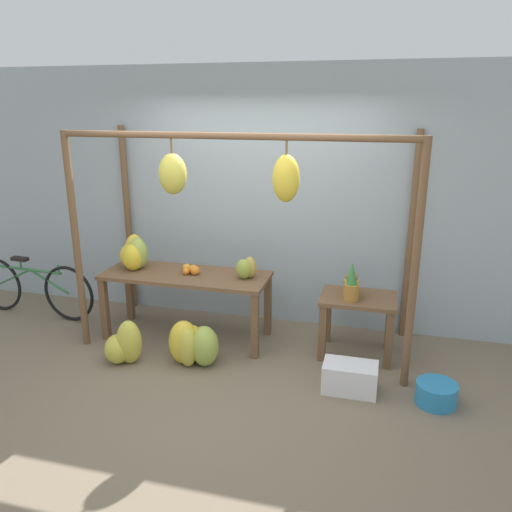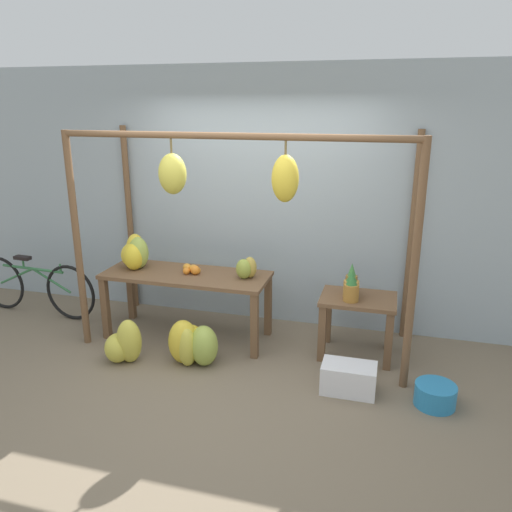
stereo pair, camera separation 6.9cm
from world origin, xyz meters
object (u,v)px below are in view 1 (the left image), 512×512
(banana_pile_ground_left, at_px, (124,345))
(papaya_pile, at_px, (246,268))
(blue_bucket, at_px, (436,394))
(banana_pile_ground_right, at_px, (193,344))
(orange_pile, at_px, (192,270))
(pineapple_cluster, at_px, (351,285))
(fruit_crate_white, at_px, (350,377))
(banana_pile_on_table, at_px, (135,254))
(parked_bicycle, at_px, (32,287))

(banana_pile_ground_left, distance_m, papaya_pile, 1.40)
(blue_bucket, relative_size, papaya_pile, 1.45)
(banana_pile_ground_right, bearing_deg, orange_pile, 110.08)
(orange_pile, bearing_deg, pineapple_cluster, 0.23)
(papaya_pile, bearing_deg, orange_pile, -179.18)
(fruit_crate_white, bearing_deg, banana_pile_on_table, 164.15)
(orange_pile, distance_m, banana_pile_ground_left, 1.01)
(blue_bucket, xyz_separation_m, papaya_pile, (-1.82, 0.68, 0.72))
(fruit_crate_white, bearing_deg, papaya_pile, 149.17)
(blue_bucket, bearing_deg, banana_pile_ground_right, 176.82)
(banana_pile_ground_left, bearing_deg, pineapple_cluster, 18.94)
(banana_pile_ground_right, relative_size, blue_bucket, 1.73)
(papaya_pile, bearing_deg, fruit_crate_white, -30.83)
(pineapple_cluster, xyz_separation_m, banana_pile_ground_right, (-1.42, -0.56, -0.53))
(banana_pile_ground_right, height_order, papaya_pile, papaya_pile)
(parked_bicycle, bearing_deg, papaya_pile, -1.10)
(banana_pile_ground_right, relative_size, fruit_crate_white, 1.25)
(banana_pile_on_table, distance_m, orange_pile, 0.66)
(blue_bucket, bearing_deg, banana_pile_on_table, 167.40)
(banana_pile_on_table, relative_size, papaya_pile, 1.69)
(fruit_crate_white, height_order, papaya_pile, papaya_pile)
(parked_bicycle, relative_size, papaya_pile, 7.14)
(papaya_pile, bearing_deg, banana_pile_ground_left, -145.23)
(banana_pile_on_table, distance_m, fruit_crate_white, 2.55)
(banana_pile_on_table, xyz_separation_m, fruit_crate_white, (2.34, -0.67, -0.74))
(orange_pile, xyz_separation_m, fruit_crate_white, (1.69, -0.66, -0.63))
(banana_pile_on_table, bearing_deg, banana_pile_ground_left, -73.81)
(banana_pile_ground_right, height_order, blue_bucket, banana_pile_ground_right)
(fruit_crate_white, xyz_separation_m, blue_bucket, (0.71, -0.02, -0.03))
(orange_pile, bearing_deg, blue_bucket, -15.63)
(banana_pile_ground_right, relative_size, papaya_pile, 2.51)
(banana_pile_ground_right, bearing_deg, blue_bucket, -3.18)
(banana_pile_on_table, height_order, banana_pile_ground_right, banana_pile_on_table)
(fruit_crate_white, bearing_deg, orange_pile, 158.84)
(banana_pile_on_table, xyz_separation_m, pineapple_cluster, (2.27, -0.00, -0.14))
(orange_pile, height_order, banana_pile_ground_right, orange_pile)
(banana_pile_ground_right, relative_size, parked_bicycle, 0.35)
(fruit_crate_white, bearing_deg, banana_pile_ground_left, -178.74)
(pineapple_cluster, distance_m, papaya_pile, 1.05)
(banana_pile_on_table, bearing_deg, pineapple_cluster, -0.08)
(banana_pile_ground_left, xyz_separation_m, papaya_pile, (1.02, 0.71, 0.63))
(orange_pile, xyz_separation_m, parked_bicycle, (-2.03, 0.06, -0.41))
(banana_pile_on_table, distance_m, banana_pile_ground_left, 1.01)
(pineapple_cluster, distance_m, banana_pile_ground_right, 1.62)
(pineapple_cluster, relative_size, banana_pile_ground_right, 0.55)
(pineapple_cluster, height_order, papaya_pile, pineapple_cluster)
(orange_pile, distance_m, banana_pile_ground_right, 0.81)
(banana_pile_ground_left, height_order, papaya_pile, papaya_pile)
(banana_pile_on_table, distance_m, banana_pile_ground_right, 1.22)
(papaya_pile, bearing_deg, parked_bicycle, 178.90)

